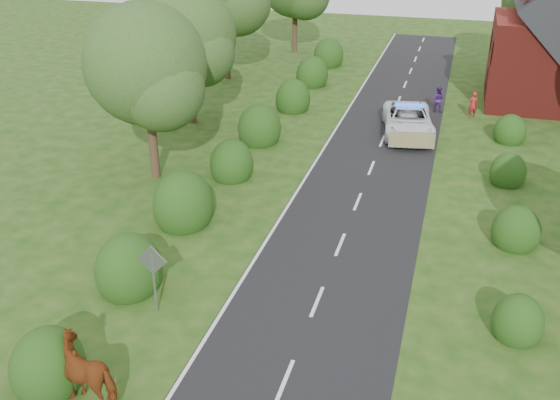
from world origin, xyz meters
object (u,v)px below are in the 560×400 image
(cow, at_px, (93,374))
(police_van, at_px, (408,121))
(pedestrian_purple, at_px, (438,99))
(pedestrian_red, at_px, (473,105))
(road_sign, at_px, (153,269))

(cow, xyz_separation_m, police_van, (6.07, 23.60, 0.01))
(police_van, height_order, pedestrian_purple, police_van)
(cow, height_order, pedestrian_purple, pedestrian_purple)
(cow, distance_m, pedestrian_purple, 29.22)
(pedestrian_red, bearing_deg, cow, 44.61)
(cow, relative_size, police_van, 0.36)
(road_sign, xyz_separation_m, pedestrian_purple, (7.58, 24.23, -0.83))
(road_sign, bearing_deg, police_van, 72.41)
(road_sign, height_order, pedestrian_purple, road_sign)
(road_sign, bearing_deg, pedestrian_purple, 72.63)
(road_sign, height_order, police_van, road_sign)
(pedestrian_red, distance_m, pedestrian_purple, 2.21)
(police_van, bearing_deg, road_sign, -117.38)
(police_van, xyz_separation_m, pedestrian_red, (3.53, 4.16, -0.00))
(cow, xyz_separation_m, pedestrian_red, (9.60, 27.76, 0.01))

